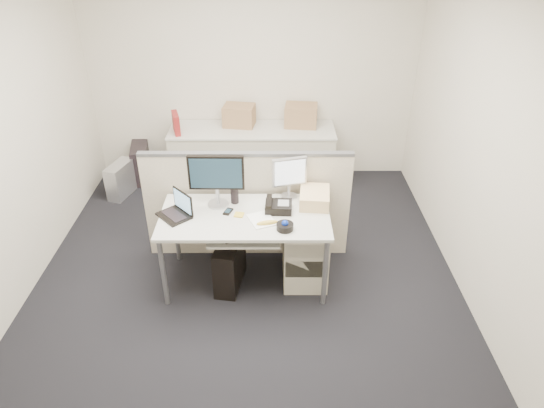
{
  "coord_description": "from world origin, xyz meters",
  "views": [
    {
      "loc": [
        0.24,
        -3.59,
        3.04
      ],
      "look_at": [
        0.24,
        0.15,
        0.75
      ],
      "focal_mm": 32.0,
      "sensor_mm": 36.0,
      "label": 1
    }
  ],
  "objects_px": {
    "monitor_main": "(217,181)",
    "desk_phone": "(279,207)",
    "desk": "(245,221)",
    "laptop": "(173,206)"
  },
  "relations": [
    {
      "from": "desk_phone",
      "to": "desk",
      "type": "bearing_deg",
      "value": -162.34
    },
    {
      "from": "desk",
      "to": "laptop",
      "type": "xyz_separation_m",
      "value": [
        -0.62,
        -0.02,
        0.17
      ]
    },
    {
      "from": "monitor_main",
      "to": "desk_phone",
      "type": "height_order",
      "value": "monitor_main"
    },
    {
      "from": "desk",
      "to": "desk_phone",
      "type": "relative_size",
      "value": 6.34
    },
    {
      "from": "monitor_main",
      "to": "desk_phone",
      "type": "bearing_deg",
      "value": -9.42
    },
    {
      "from": "desk",
      "to": "monitor_main",
      "type": "bearing_deg",
      "value": 144.25
    },
    {
      "from": "desk",
      "to": "desk_phone",
      "type": "height_order",
      "value": "desk_phone"
    },
    {
      "from": "monitor_main",
      "to": "desk_phone",
      "type": "relative_size",
      "value": 2.09
    },
    {
      "from": "desk",
      "to": "laptop",
      "type": "relative_size",
      "value": 5.29
    },
    {
      "from": "monitor_main",
      "to": "laptop",
      "type": "height_order",
      "value": "monitor_main"
    }
  ]
}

